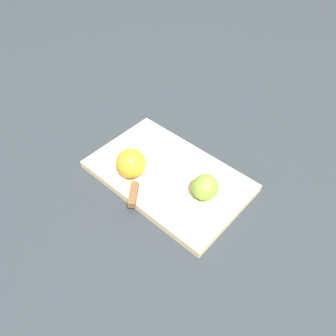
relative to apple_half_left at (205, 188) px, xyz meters
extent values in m
plane|color=#282D33|center=(0.12, 0.00, -0.05)|extent=(4.00, 4.00, 0.00)
cube|color=#D1B789|center=(0.12, 0.00, -0.04)|extent=(0.42, 0.27, 0.02)
sphere|color=olive|center=(0.00, 0.00, 0.00)|extent=(0.06, 0.06, 0.06)
cylinder|color=#EFE5C6|center=(-0.01, 0.00, 0.00)|extent=(0.01, 0.06, 0.06)
sphere|color=gold|center=(0.19, 0.06, 0.01)|extent=(0.08, 0.08, 0.08)
cylinder|color=#EFE5C6|center=(0.19, 0.07, 0.01)|extent=(0.06, 0.05, 0.07)
cube|color=silver|center=(0.18, 0.05, -0.03)|extent=(0.07, 0.08, 0.00)
cube|color=brown|center=(0.13, 0.11, -0.02)|extent=(0.06, 0.07, 0.02)
cylinder|color=#EFE5C6|center=(0.22, 0.07, -0.03)|extent=(0.06, 0.06, 0.01)
camera|label=1|loc=(-0.26, 0.44, 0.60)|focal=35.00mm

